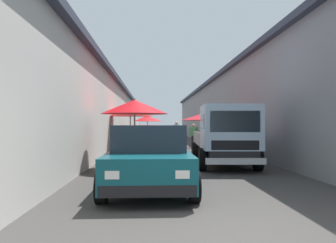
% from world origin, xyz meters
% --- Properties ---
extents(ground, '(90.00, 90.00, 0.00)m').
position_xyz_m(ground, '(13.50, 0.00, 0.00)').
color(ground, '#3D3A38').
extents(building_left_whitewash, '(49.80, 7.50, 4.15)m').
position_xyz_m(building_left_whitewash, '(15.75, 6.73, 2.09)').
color(building_left_whitewash, beige).
rests_on(building_left_whitewash, ground).
extents(building_right_concrete, '(49.80, 7.50, 4.80)m').
position_xyz_m(building_right_concrete, '(15.75, -6.73, 2.41)').
color(building_right_concrete, gray).
rests_on(building_right_concrete, ground).
extents(fruit_stall_near_left, '(2.52, 2.52, 2.13)m').
position_xyz_m(fruit_stall_near_left, '(9.92, -1.46, 1.61)').
color(fruit_stall_near_left, '#9E9EA3').
rests_on(fruit_stall_near_left, ground).
extents(fruit_stall_far_right, '(2.34, 2.34, 2.30)m').
position_xyz_m(fruit_stall_far_right, '(11.98, 2.30, 1.71)').
color(fruit_stall_far_right, '#9E9EA3').
rests_on(fruit_stall_far_right, ground).
extents(fruit_stall_mid_lane, '(2.13, 2.13, 2.18)m').
position_xyz_m(fruit_stall_mid_lane, '(18.28, 1.49, 1.55)').
color(fruit_stall_mid_lane, '#9E9EA3').
rests_on(fruit_stall_mid_lane, ground).
extents(fruit_stall_far_left, '(2.23, 2.23, 2.37)m').
position_xyz_m(fruit_stall_far_left, '(6.31, 1.71, 1.82)').
color(fruit_stall_far_left, '#9E9EA3').
rests_on(fruit_stall_far_left, ground).
extents(hatchback_car, '(3.92, 1.94, 1.45)m').
position_xyz_m(hatchback_car, '(3.19, 1.19, 0.74)').
color(hatchback_car, '#0F4C56').
rests_on(hatchback_car, ground).
extents(delivery_truck, '(5.01, 2.19, 2.08)m').
position_xyz_m(delivery_truck, '(6.35, -1.38, 1.04)').
color(delivery_truck, black).
rests_on(delivery_truck, ground).
extents(vendor_by_crates, '(0.41, 0.52, 1.51)m').
position_xyz_m(vendor_by_crates, '(15.04, -1.45, 0.86)').
color(vendor_by_crates, '#232328').
rests_on(vendor_by_crates, ground).
extents(vendor_in_shade, '(0.60, 0.40, 1.68)m').
position_xyz_m(vendor_in_shade, '(17.80, -0.59, 0.97)').
color(vendor_in_shade, '#232328').
rests_on(vendor_in_shade, ground).
extents(parked_scooter, '(1.66, 0.61, 1.14)m').
position_xyz_m(parked_scooter, '(14.61, -2.46, 0.45)').
color(parked_scooter, black).
rests_on(parked_scooter, ground).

